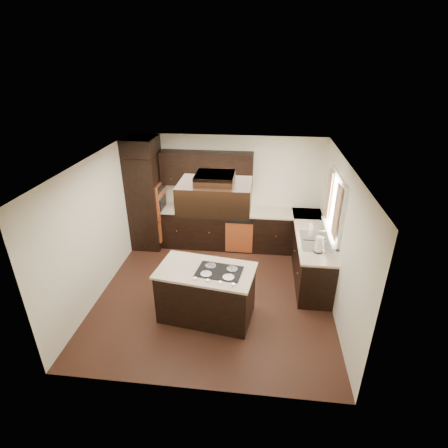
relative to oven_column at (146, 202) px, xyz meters
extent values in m
cube|color=#502C1D|center=(1.78, -1.71, -1.07)|extent=(4.20, 4.20, 0.02)
cube|color=silver|center=(1.78, -1.71, 1.45)|extent=(4.20, 4.20, 0.02)
cube|color=white|center=(1.78, 0.40, 0.19)|extent=(4.20, 0.02, 2.50)
cube|color=white|center=(1.78, -3.81, 0.19)|extent=(4.20, 0.02, 2.50)
cube|color=white|center=(-0.33, -1.71, 0.19)|extent=(0.02, 4.20, 2.50)
cube|color=white|center=(3.88, -1.71, 0.19)|extent=(0.02, 4.20, 2.50)
cube|color=black|center=(0.00, 0.00, 0.00)|extent=(0.65, 0.75, 2.12)
cube|color=#B45127|center=(0.35, 0.00, 0.06)|extent=(0.05, 0.62, 0.78)
cube|color=black|center=(1.81, 0.09, -0.62)|extent=(2.93, 0.60, 0.88)
cube|color=black|center=(3.58, -0.80, -0.62)|extent=(0.60, 2.40, 0.88)
cube|color=beige|center=(1.81, 0.08, -0.16)|extent=(2.93, 0.63, 0.04)
cube|color=beige|center=(3.56, -0.80, -0.16)|extent=(0.63, 2.40, 0.04)
cube|color=black|center=(1.34, 0.23, 0.75)|extent=(2.00, 0.34, 0.72)
cube|color=#B45127|center=(2.10, -0.20, -0.66)|extent=(0.60, 0.05, 0.72)
cube|color=white|center=(3.85, -1.16, 0.59)|extent=(0.06, 1.32, 1.12)
cube|color=white|center=(3.87, -1.16, 0.59)|extent=(0.00, 1.20, 1.00)
cube|color=beige|center=(3.79, -1.57, 0.64)|extent=(0.02, 0.34, 0.90)
cube|color=beige|center=(3.79, -0.74, 0.64)|extent=(0.02, 0.34, 0.90)
cube|color=silver|center=(3.58, -1.16, -0.14)|extent=(0.52, 0.84, 0.01)
cube|color=black|center=(1.72, -2.33, -0.62)|extent=(1.60, 1.03, 0.88)
cube|color=beige|center=(1.72, -2.33, -0.16)|extent=(1.66, 1.09, 0.04)
cube|color=black|center=(1.94, -2.36, -0.13)|extent=(0.77, 0.57, 0.01)
cube|color=black|center=(1.88, -2.25, 1.10)|extent=(1.05, 0.72, 0.42)
cube|color=black|center=(1.88, -2.25, 1.38)|extent=(0.55, 0.50, 0.13)
cylinder|color=silver|center=(0.67, 0.07, -0.09)|extent=(0.15, 0.15, 0.10)
cone|color=silver|center=(0.67, 0.07, 0.09)|extent=(0.13, 0.13, 0.26)
cube|color=black|center=(0.98, 0.05, 0.00)|extent=(0.34, 0.09, 0.28)
imported|color=white|center=(0.76, 0.06, -0.11)|extent=(0.25, 0.25, 0.06)
imported|color=white|center=(3.54, -0.68, -0.05)|extent=(0.08, 0.08, 0.17)
cylinder|color=white|center=(3.58, -1.56, 0.01)|extent=(0.16, 0.16, 0.29)
camera|label=1|loc=(2.55, -6.97, 2.97)|focal=28.00mm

